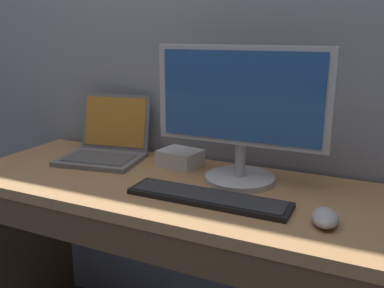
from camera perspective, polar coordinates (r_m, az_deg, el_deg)
name	(u,v)px	position (r m, az deg, el deg)	size (l,w,h in m)	color
desk	(168,242)	(1.47, -3.34, -13.27)	(1.46, 0.56, 0.79)	#A87A4C
laptop_space_gray	(105,147)	(1.66, -11.84, -0.38)	(0.34, 0.33, 0.24)	slate
external_monitor	(240,110)	(1.32, 6.69, 4.66)	(0.56, 0.23, 0.45)	#B7B7BC
wired_keyboard	(208,198)	(1.24, 2.21, -7.41)	(0.49, 0.12, 0.02)	black
computer_mouse	(325,218)	(1.14, 17.87, -9.63)	(0.07, 0.11, 0.04)	#B7B7BC
external_drive_box	(180,158)	(1.55, -1.65, -1.90)	(0.15, 0.12, 0.06)	silver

